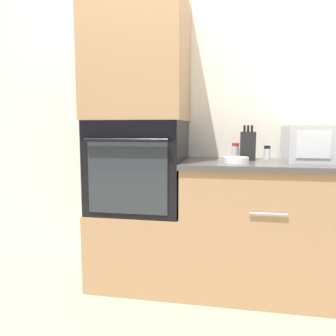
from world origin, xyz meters
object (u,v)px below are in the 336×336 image
(microwave, at_px, (310,144))
(condiment_jar_mid, at_px, (235,151))
(wall_oven, at_px, (140,165))
(bowl, at_px, (236,160))
(knife_block, at_px, (248,146))
(condiment_jar_far, at_px, (251,153))
(condiment_jar_near, at_px, (267,153))

(microwave, bearing_deg, condiment_jar_mid, 161.05)
(wall_oven, distance_m, bowl, 0.69)
(wall_oven, height_order, knife_block, wall_oven)
(bowl, bearing_deg, microwave, 19.09)
(condiment_jar_mid, bearing_deg, microwave, -18.95)
(microwave, height_order, condiment_jar_far, microwave)
(knife_block, height_order, condiment_jar_mid, knife_block)
(condiment_jar_near, bearing_deg, bowl, -128.44)
(knife_block, height_order, condiment_jar_near, knife_block)
(microwave, bearing_deg, bowl, -160.91)
(knife_block, relative_size, bowl, 1.51)
(condiment_jar_near, height_order, condiment_jar_far, condiment_jar_near)
(bowl, relative_size, condiment_jar_near, 1.64)
(microwave, distance_m, knife_block, 0.41)
(wall_oven, bearing_deg, knife_block, 8.50)
(wall_oven, bearing_deg, condiment_jar_far, 16.12)
(condiment_jar_near, relative_size, condiment_jar_mid, 0.87)
(wall_oven, bearing_deg, condiment_jar_mid, 19.69)
(wall_oven, xyz_separation_m, knife_block, (0.76, 0.11, 0.14))
(wall_oven, distance_m, condiment_jar_near, 0.93)
(wall_oven, height_order, condiment_jar_mid, wall_oven)
(knife_block, xyz_separation_m, condiment_jar_near, (0.14, 0.08, -0.05))
(microwave, height_order, condiment_jar_mid, microwave)
(microwave, distance_m, bowl, 0.53)
(condiment_jar_near, bearing_deg, condiment_jar_far, 159.30)
(wall_oven, relative_size, condiment_jar_mid, 5.59)
(wall_oven, height_order, microwave, wall_oven)
(condiment_jar_far, bearing_deg, condiment_jar_mid, 173.76)
(knife_block, bearing_deg, bowl, -111.76)
(wall_oven, bearing_deg, bowl, -7.77)
(condiment_jar_mid, bearing_deg, bowl, -90.07)
(knife_block, relative_size, condiment_jar_mid, 2.15)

